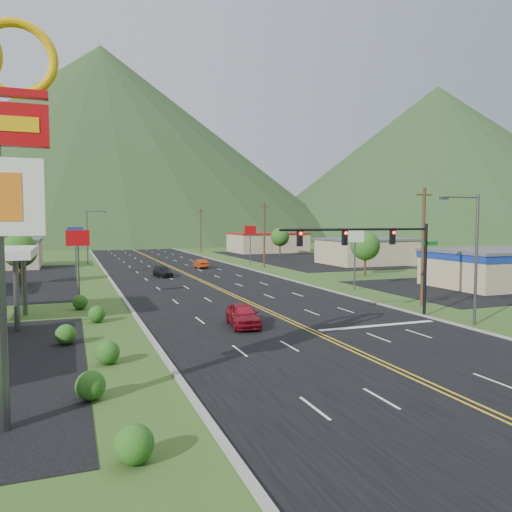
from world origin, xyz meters
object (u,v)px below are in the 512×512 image
object	(u,v)px
traffic_signal	(381,247)
car_dark_mid	(163,272)
car_red_near	(243,315)
car_red_far	(201,264)
streetlight_west	(89,233)
streetlight_east	(473,250)

from	to	relation	value
traffic_signal	car_dark_mid	distance (m)	35.05
car_red_near	car_red_far	bearing A→B (deg)	86.79
car_red_far	streetlight_west	bearing A→B (deg)	-41.92
streetlight_west	car_red_far	bearing A→B (deg)	-39.61
car_red_far	streetlight_east	bearing A→B (deg)	96.47
streetlight_east	car_dark_mid	size ratio (longest dim) A/B	2.06
traffic_signal	streetlight_west	size ratio (longest dim) A/B	1.46
traffic_signal	streetlight_east	distance (m)	6.17
streetlight_east	car_red_far	distance (m)	47.88
car_red_near	car_red_far	distance (m)	42.73
car_dark_mid	streetlight_west	bearing A→B (deg)	103.36
streetlight_east	streetlight_west	distance (m)	64.21
car_red_far	car_red_near	bearing A→B (deg)	77.40
car_red_near	car_red_far	xyz separation A→B (m)	(7.63, 42.04, -0.12)
streetlight_east	streetlight_west	bearing A→B (deg)	110.86
streetlight_west	car_red_near	world-z (taller)	streetlight_west
traffic_signal	streetlight_east	xyz separation A→B (m)	(4.70, -4.00, -0.15)
streetlight_west	car_red_far	world-z (taller)	streetlight_west
streetlight_east	car_red_far	world-z (taller)	streetlight_east
streetlight_east	car_red_near	world-z (taller)	streetlight_east
car_red_far	car_dark_mid	bearing A→B (deg)	50.52
streetlight_west	car_dark_mid	size ratio (longest dim) A/B	2.06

